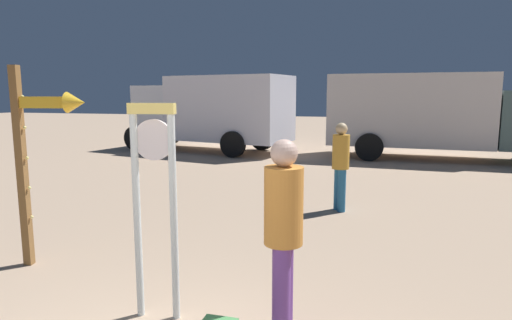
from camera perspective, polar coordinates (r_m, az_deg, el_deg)
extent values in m
cylinder|color=silver|center=(4.36, -15.23, -7.27)|extent=(0.07, 0.07, 1.98)
cylinder|color=silver|center=(4.23, -10.66, -7.63)|extent=(0.07, 0.07, 1.98)
cube|color=#FFDF6F|center=(4.13, -13.47, 6.55)|extent=(0.45, 0.13, 0.10)
cylinder|color=silver|center=(4.18, -13.17, 2.57)|extent=(0.38, 0.08, 0.38)
cube|color=black|center=(4.20, -13.04, 2.61)|extent=(0.09, 0.02, 0.04)
cube|color=black|center=(4.20, -13.04, 2.61)|extent=(0.14, 0.03, 0.09)
cube|color=olive|center=(6.15, -28.21, -0.91)|extent=(0.12, 0.12, 2.51)
cube|color=yellow|center=(5.89, -25.89, 6.77)|extent=(0.61, 0.16, 0.14)
cone|color=yellow|center=(5.69, -22.41, 6.95)|extent=(0.26, 0.28, 0.25)
sphere|color=#F1E089|center=(6.23, -27.18, -6.62)|extent=(0.04, 0.04, 0.04)
sphere|color=#F1EF8E|center=(6.15, -27.42, -3.24)|extent=(0.04, 0.04, 0.04)
sphere|color=#FFF183|center=(6.09, -27.67, 0.23)|extent=(0.04, 0.04, 0.04)
sphere|color=#F6E680|center=(6.05, -27.92, 3.75)|extent=(0.04, 0.04, 0.04)
sphere|color=#FFF090|center=(6.04, -28.17, 7.31)|extent=(0.04, 0.04, 0.04)
cylinder|color=#714094|center=(3.99, 3.31, -17.08)|extent=(0.16, 0.16, 0.86)
cylinder|color=#714094|center=(4.15, 3.70, -16.07)|extent=(0.16, 0.16, 0.86)
cylinder|color=orange|center=(3.81, 3.62, -5.97)|extent=(0.34, 0.34, 0.68)
sphere|color=#D1AA97|center=(3.72, 3.69, 0.91)|extent=(0.24, 0.24, 0.24)
cylinder|color=teal|center=(8.36, 10.63, -3.72)|extent=(0.15, 0.15, 0.79)
cylinder|color=teal|center=(8.22, 11.10, -3.94)|extent=(0.15, 0.15, 0.79)
cylinder|color=gold|center=(8.17, 11.00, 1.06)|extent=(0.31, 0.31, 0.63)
sphere|color=#D9B784|center=(8.13, 11.09, 4.02)|extent=(0.22, 0.22, 0.22)
cube|color=white|center=(16.31, -3.51, 6.73)|extent=(4.78, 3.08, 2.36)
cube|color=silver|center=(18.09, -11.87, 6.22)|extent=(2.01, 2.36, 2.03)
cube|color=black|center=(18.61, -13.85, 7.46)|extent=(0.41, 1.70, 0.89)
cylinder|color=black|center=(19.38, -11.04, 3.39)|extent=(0.93, 0.44, 0.90)
cylinder|color=black|center=(17.72, -15.52, 2.75)|extent=(0.93, 0.44, 0.90)
cylinder|color=black|center=(16.96, 0.80, 2.82)|extent=(0.93, 0.44, 0.90)
cylinder|color=black|center=(15.03, -3.03, 2.06)|extent=(0.93, 0.44, 0.90)
cube|color=silver|center=(15.65, 19.22, 6.18)|extent=(5.26, 2.48, 2.36)
cylinder|color=black|center=(14.67, 14.54, 1.64)|extent=(0.91, 0.30, 0.90)
cylinder|color=black|center=(16.87, 15.11, 2.49)|extent=(0.91, 0.30, 0.90)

